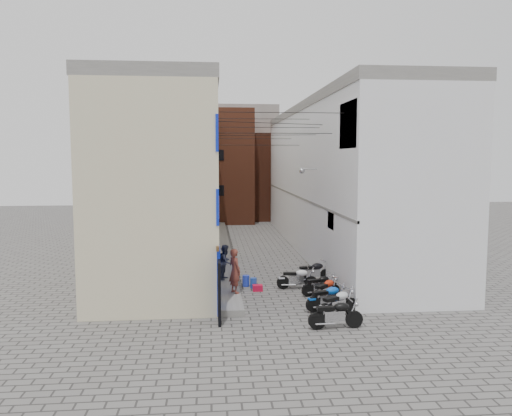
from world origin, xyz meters
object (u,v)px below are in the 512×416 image
object	(u,v)px
motorcycle_f	(297,277)
person_b	(225,262)
person_a	(235,271)
motorcycle_e	(320,284)
motorcycle_a	(336,313)
water_jug_far	(246,281)
water_jug_near	(253,283)
motorcycle_b	(338,302)
motorcycle_g	(313,271)
motorcycle_d	(326,289)
red_crate	(258,288)
motorcycle_c	(328,296)

from	to	relation	value
motorcycle_f	person_b	bearing A→B (deg)	-103.52
person_a	motorcycle_e	bearing A→B (deg)	-114.38
motorcycle_a	water_jug_far	bearing A→B (deg)	-158.02
motorcycle_a	water_jug_near	bearing A→B (deg)	-159.43
motorcycle_b	person_b	distance (m)	6.39
motorcycle_e	motorcycle_g	xyz separation A→B (m)	(0.15, 2.08, 0.07)
person_a	motorcycle_d	bearing A→B (deg)	-129.26
red_crate	water_jug_near	bearing A→B (deg)	104.69
motorcycle_a	person_a	size ratio (longest dim) A/B	1.04
motorcycle_c	motorcycle_d	world-z (taller)	motorcycle_c
motorcycle_f	red_crate	size ratio (longest dim) A/B	4.31
motorcycle_c	water_jug_far	world-z (taller)	motorcycle_c
motorcycle_a	red_crate	bearing A→B (deg)	-158.66
water_jug_far	water_jug_near	bearing A→B (deg)	-47.37
water_jug_far	motorcycle_a	bearing A→B (deg)	-66.06
water_jug_far	motorcycle_e	bearing A→B (deg)	-30.26
motorcycle_c	person_b	size ratio (longest dim) A/B	1.17
motorcycle_g	person_a	xyz separation A→B (m)	(-3.73, -2.30, 0.60)
motorcycle_c	water_jug_near	world-z (taller)	motorcycle_c
red_crate	motorcycle_f	bearing A→B (deg)	5.47
motorcycle_d	person_a	size ratio (longest dim) A/B	0.98
motorcycle_b	motorcycle_c	bearing A→B (deg)	160.89
person_b	motorcycle_c	bearing A→B (deg)	-117.87
motorcycle_c	person_a	bearing A→B (deg)	-136.14
motorcycle_g	water_jug_far	world-z (taller)	motorcycle_g
motorcycle_b	motorcycle_g	xyz separation A→B (m)	(0.14, 4.98, 0.01)
motorcycle_e	person_a	bearing A→B (deg)	-103.35
motorcycle_a	motorcycle_e	xyz separation A→B (m)	(0.38, 4.14, -0.06)
motorcycle_c	motorcycle_g	size ratio (longest dim) A/B	0.96
motorcycle_d	red_crate	world-z (taller)	motorcycle_d
person_b	water_jug_far	bearing A→B (deg)	-92.67
motorcycle_c	motorcycle_e	bearing A→B (deg)	157.93
motorcycle_e	motorcycle_g	bearing A→B (deg)	158.90
motorcycle_a	motorcycle_d	size ratio (longest dim) A/B	1.06
water_jug_near	motorcycle_b	bearing A→B (deg)	-57.95
motorcycle_d	red_crate	size ratio (longest dim) A/B	4.25
person_b	motorcycle_a	bearing A→B (deg)	-130.24
person_b	water_jug_near	distance (m)	1.63
motorcycle_d	person_b	size ratio (longest dim) A/B	1.13
person_a	water_jug_near	bearing A→B (deg)	-56.87
motorcycle_g	red_crate	world-z (taller)	motorcycle_g
motorcycle_a	person_b	size ratio (longest dim) A/B	1.19
motorcycle_a	motorcycle_g	bearing A→B (deg)	173.15
motorcycle_b	motorcycle_c	xyz separation A→B (m)	(-0.17, 0.83, -0.01)
person_b	water_jug_far	distance (m)	1.26
motorcycle_e	water_jug_near	distance (m)	3.04
water_jug_far	motorcycle_g	bearing A→B (deg)	6.00
person_a	water_jug_near	world-z (taller)	person_a
motorcycle_b	motorcycle_a	bearing A→B (deg)	-48.41
motorcycle_e	water_jug_near	xyz separation A→B (m)	(-2.68, 1.41, -0.26)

